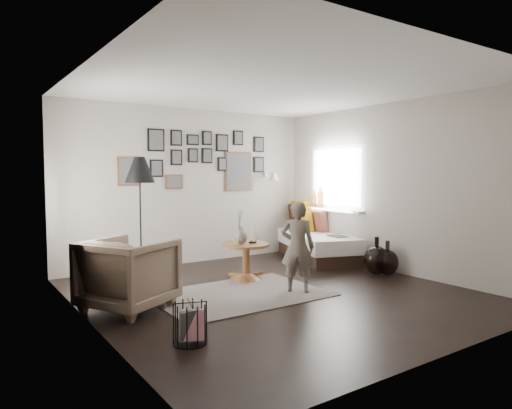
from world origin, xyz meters
TOP-DOWN VIEW (x-y plane):
  - ground at (0.00, 0.00)m, footprint 4.80×4.80m
  - wall_back at (0.00, 2.40)m, footprint 4.50×0.00m
  - wall_front at (0.00, -2.40)m, footprint 4.50×0.00m
  - wall_left at (-2.25, 0.00)m, footprint 0.00×4.80m
  - wall_right at (2.25, 0.00)m, footprint 0.00×4.80m
  - ceiling at (0.00, 0.00)m, footprint 4.80×4.80m
  - door_left at (-2.23, 1.20)m, footprint 0.00×2.14m
  - window_right at (2.18, 1.34)m, footprint 0.15×1.32m
  - gallery_wall at (0.29, 2.38)m, footprint 2.74×0.03m
  - wall_sconce at (1.55, 2.13)m, footprint 0.18×0.36m
  - rug at (-0.42, 0.18)m, footprint 2.09×1.47m
  - pedestal_table at (0.10, 0.82)m, footprint 0.67×0.67m
  - vase at (0.02, 0.84)m, footprint 0.19×0.19m
  - candles at (0.21, 0.82)m, footprint 0.11×0.11m
  - daybed at (2.00, 1.56)m, footprint 1.48×2.20m
  - magazine_on_daybed at (1.98, 0.91)m, footprint 0.27×0.34m
  - armchair at (-1.76, 0.38)m, footprint 1.19×1.18m
  - armchair_cushion at (-1.73, 0.43)m, footprint 0.50×0.50m
  - floor_lamp at (-1.23, 1.41)m, footprint 0.41×0.41m
  - magazine_basket at (-1.65, -0.94)m, footprint 0.38×0.38m
  - demijohn_large at (1.90, -0.00)m, footprint 0.38×0.38m
  - demijohn_small at (2.00, -0.12)m, footprint 0.33×0.33m
  - child at (0.26, -0.13)m, footprint 0.50×0.50m

SIDE VIEW (x-z plane):
  - ground at x=0.00m, z-range 0.00..0.00m
  - rug at x=-0.42m, z-range 0.00..0.01m
  - magazine_basket at x=-1.65m, z-range 0.00..0.37m
  - demijohn_small at x=2.00m, z-range -0.06..0.45m
  - demijohn_large at x=1.90m, z-range -0.06..0.51m
  - pedestal_table at x=0.10m, z-range -0.02..0.50m
  - daybed at x=2.00m, z-range -0.19..0.82m
  - armchair at x=-1.76m, z-range 0.00..0.80m
  - magazine_on_daybed at x=1.98m, z-range 0.46..0.48m
  - armchair_cushion at x=-1.73m, z-range 0.40..0.56m
  - child at x=0.26m, z-range 0.00..1.17m
  - candles at x=0.21m, z-range 0.52..0.77m
  - vase at x=0.02m, z-range 0.43..0.91m
  - window_right at x=2.18m, z-range 0.28..1.58m
  - door_left at x=-2.23m, z-range -0.02..2.12m
  - wall_back at x=0.00m, z-range -0.95..3.55m
  - wall_front at x=0.00m, z-range -0.95..3.55m
  - wall_left at x=-2.25m, z-range -1.10..3.70m
  - wall_right at x=2.25m, z-range -1.10..3.70m
  - wall_sconce at x=1.55m, z-range 1.38..1.54m
  - floor_lamp at x=-1.23m, z-range 0.63..2.37m
  - gallery_wall at x=0.29m, z-range 1.20..2.28m
  - ceiling at x=0.00m, z-range 2.60..2.60m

